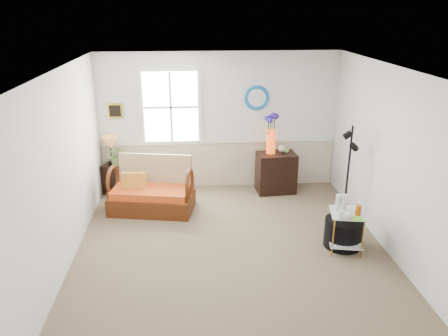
{
  "coord_description": "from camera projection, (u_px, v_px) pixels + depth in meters",
  "views": [
    {
      "loc": [
        -0.55,
        -5.52,
        3.35
      ],
      "look_at": [
        -0.06,
        0.57,
        1.08
      ],
      "focal_mm": 35.0,
      "sensor_mm": 36.0,
      "label": 1
    }
  ],
  "objects": [
    {
      "name": "mirror",
      "position": [
        257.0,
        98.0,
        8.13
      ],
      "size": [
        0.47,
        0.07,
        0.47
      ],
      "primitive_type": "torus",
      "rotation": [
        1.57,
        0.0,
        0.0
      ],
      "color": "#1B80C9",
      "rests_on": "walls"
    },
    {
      "name": "lamp_stand",
      "position": [
        113.0,
        179.0,
        8.27
      ],
      "size": [
        0.41,
        0.41,
        0.57
      ],
      "primitive_type": null,
      "rotation": [
        0.0,
        0.0,
        -0.33
      ],
      "color": "black",
      "rests_on": "floor"
    },
    {
      "name": "floor",
      "position": [
        231.0,
        251.0,
        6.37
      ],
      "size": [
        4.5,
        5.0,
        0.01
      ],
      "primitive_type": "cube",
      "color": "#73634C",
      "rests_on": "ground"
    },
    {
      "name": "floor_lamp",
      "position": [
        348.0,
        175.0,
        6.98
      ],
      "size": [
        0.24,
        0.24,
        1.63
      ],
      "primitive_type": null,
      "rotation": [
        0.0,
        0.0,
        0.0
      ],
      "color": "black",
      "rests_on": "floor"
    },
    {
      "name": "throw_pillow",
      "position": [
        134.0,
        184.0,
        7.46
      ],
      "size": [
        0.4,
        0.13,
        0.4
      ],
      "primitive_type": null,
      "rotation": [
        0.0,
        0.0,
        -0.07
      ],
      "color": "#CB6311",
      "rests_on": "loveseat"
    },
    {
      "name": "wainscot",
      "position": [
        220.0,
        164.0,
        8.53
      ],
      "size": [
        4.46,
        0.02,
        0.9
      ],
      "primitive_type": "cube",
      "color": "#BAAD95",
      "rests_on": "walls"
    },
    {
      "name": "potted_plant",
      "position": [
        117.0,
        157.0,
        8.09
      ],
      "size": [
        0.49,
        0.5,
        0.3
      ],
      "primitive_type": "imported",
      "rotation": [
        0.0,
        0.0,
        -0.47
      ],
      "color": "#618645",
      "rests_on": "lamp_stand"
    },
    {
      "name": "cabinet",
      "position": [
        276.0,
        173.0,
        8.28
      ],
      "size": [
        0.75,
        0.51,
        0.77
      ],
      "primitive_type": null,
      "rotation": [
        0.0,
        0.0,
        0.08
      ],
      "color": "black",
      "rests_on": "floor"
    },
    {
      "name": "window",
      "position": [
        171.0,
        107.0,
        8.05
      ],
      "size": [
        1.14,
        0.06,
        1.44
      ],
      "primitive_type": null,
      "color": "white",
      "rests_on": "walls"
    },
    {
      "name": "side_table",
      "position": [
        346.0,
        231.0,
        6.29
      ],
      "size": [
        0.56,
        0.56,
        0.61
      ],
      "primitive_type": null,
      "rotation": [
        0.0,
        0.0,
        -0.2
      ],
      "color": "#BB8D33",
      "rests_on": "floor"
    },
    {
      "name": "table_lamp",
      "position": [
        111.0,
        151.0,
        8.1
      ],
      "size": [
        0.41,
        0.41,
        0.54
      ],
      "primitive_type": null,
      "rotation": [
        0.0,
        0.0,
        -0.64
      ],
      "color": "#C07534",
      "rests_on": "lamp_stand"
    },
    {
      "name": "walls",
      "position": [
        232.0,
        167.0,
        5.91
      ],
      "size": [
        4.51,
        5.01,
        2.6
      ],
      "color": "silver",
      "rests_on": "floor"
    },
    {
      "name": "tabletop_items",
      "position": [
        350.0,
        206.0,
        6.09
      ],
      "size": [
        0.44,
        0.44,
        0.26
      ],
      "primitive_type": null,
      "rotation": [
        0.0,
        0.0,
        0.02
      ],
      "color": "silver",
      "rests_on": "side_table"
    },
    {
      "name": "ottoman",
      "position": [
        343.0,
        233.0,
        6.44
      ],
      "size": [
        0.65,
        0.65,
        0.43
      ],
      "primitive_type": "cylinder",
      "rotation": [
        0.0,
        0.0,
        0.19
      ],
      "color": "black",
      "rests_on": "floor"
    },
    {
      "name": "flower_vase",
      "position": [
        271.0,
        134.0,
        8.04
      ],
      "size": [
        0.24,
        0.24,
        0.75
      ],
      "primitive_type": null,
      "rotation": [
        0.0,
        0.0,
        0.08
      ],
      "color": "#F75013",
      "rests_on": "cabinet"
    },
    {
      "name": "loveseat",
      "position": [
        151.0,
        186.0,
        7.49
      ],
      "size": [
        1.52,
        1.04,
        0.92
      ],
      "primitive_type": null,
      "rotation": [
        0.0,
        0.0,
        -0.19
      ],
      "color": "#4D1E0E",
      "rests_on": "floor"
    },
    {
      "name": "ceiling",
      "position": [
        233.0,
        70.0,
        5.46
      ],
      "size": [
        4.5,
        5.0,
        0.01
      ],
      "primitive_type": "cube",
      "color": "white",
      "rests_on": "walls"
    },
    {
      "name": "chair_rail",
      "position": [
        219.0,
        141.0,
        8.35
      ],
      "size": [
        4.46,
        0.04,
        0.06
      ],
      "primitive_type": "cube",
      "color": "silver",
      "rests_on": "walls"
    },
    {
      "name": "picture",
      "position": [
        115.0,
        111.0,
        8.0
      ],
      "size": [
        0.28,
        0.03,
        0.28
      ],
      "primitive_type": "cube",
      "color": "gold",
      "rests_on": "walls"
    }
  ]
}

